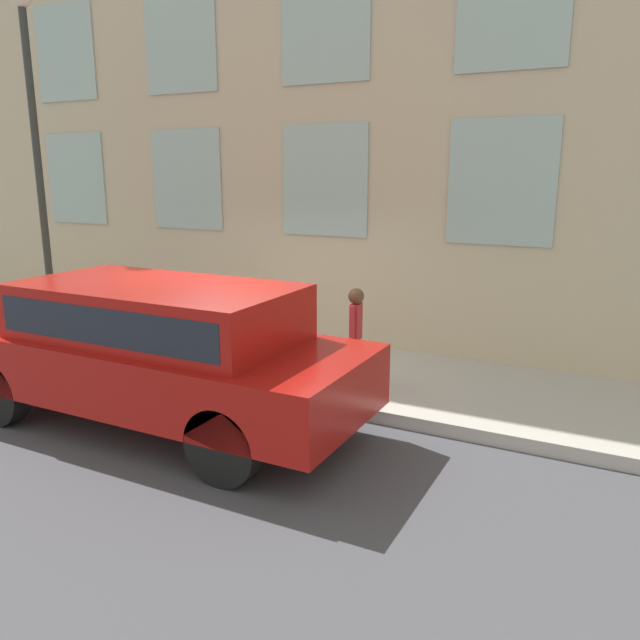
# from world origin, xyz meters

# --- Properties ---
(ground_plane) EXTENTS (80.00, 80.00, 0.00)m
(ground_plane) POSITION_xyz_m (0.00, 0.00, 0.00)
(ground_plane) COLOR #47474C
(sidewalk) EXTENTS (2.63, 60.00, 0.17)m
(sidewalk) POSITION_xyz_m (1.32, 0.00, 0.08)
(sidewalk) COLOR #B2ADA3
(sidewalk) RESTS_ON ground_plane
(building_facade) EXTENTS (0.33, 40.00, 10.10)m
(building_facade) POSITION_xyz_m (2.78, -0.00, 5.05)
(building_facade) COLOR #C6B793
(building_facade) RESTS_ON ground_plane
(fire_hydrant) EXTENTS (0.31, 0.43, 0.85)m
(fire_hydrant) POSITION_xyz_m (0.35, -0.54, 0.60)
(fire_hydrant) COLOR #2D7260
(fire_hydrant) RESTS_ON sidewalk
(person) EXTENTS (0.32, 0.21, 1.33)m
(person) POSITION_xyz_m (0.77, -1.40, 0.97)
(person) COLOR #726651
(person) RESTS_ON sidewalk
(parked_truck_red_near) EXTENTS (1.95, 5.31, 1.74)m
(parked_truck_red_near) POSITION_xyz_m (-1.21, 0.33, 1.02)
(parked_truck_red_near) COLOR black
(parked_truck_red_near) RESTS_ON ground_plane
(street_lamp) EXTENTS (0.36, 0.36, 5.59)m
(street_lamp) POSITION_xyz_m (0.48, 4.08, 3.64)
(street_lamp) COLOR #2D332D
(street_lamp) RESTS_ON sidewalk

